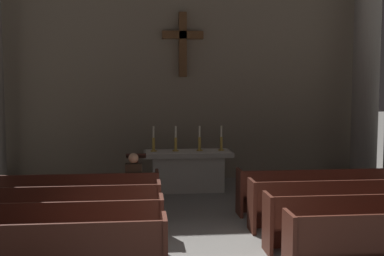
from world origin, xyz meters
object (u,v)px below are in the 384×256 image
candlestick_outer_right (221,143)px  lectern (136,179)px  candlestick_outer_left (154,143)px  pew_right_row_2 (366,221)px  pew_left_row_4 (75,196)px  pew_right_row_3 (338,204)px  column_right_fourth (366,79)px  pew_right_row_4 (317,191)px  pew_left_row_1 (38,256)px  pew_left_row_3 (66,211)px  candlestick_inner_left (176,143)px  altar (188,170)px  pew_left_row_2 (54,230)px  candlestick_inner_right (200,143)px  lone_worshipper (134,184)px

candlestick_outer_right → lectern: candlestick_outer_right is taller
lectern → candlestick_outer_left: bearing=70.9°
pew_right_row_2 → pew_left_row_4: bearing=155.6°
pew_right_row_2 → pew_right_row_3: same height
column_right_fourth → candlestick_outer_left: (-5.81, -0.76, -1.61)m
pew_right_row_4 → candlestick_outer_right: size_ratio=5.27×
pew_left_row_1 → pew_left_row_4: bearing=90.0°
pew_right_row_3 → pew_right_row_4: bearing=90.0°
pew_left_row_3 → pew_right_row_3: same height
pew_left_row_1 → candlestick_inner_left: 6.17m
altar → lectern: 1.74m
pew_left_row_1 → pew_left_row_2: (0.00, 1.11, 0.00)m
altar → candlestick_inner_left: bearing=180.0°
pew_right_row_4 → candlestick_inner_right: 3.31m
pew_left_row_2 → altar: altar is taller
candlestick_outer_left → candlestick_inner_left: (0.55, 0.00, 0.00)m
pew_left_row_4 → pew_right_row_2: size_ratio=1.00×
pew_left_row_2 → lectern: lectern is taller
pew_left_row_2 → candlestick_outer_left: (1.60, 4.63, 0.73)m
pew_left_row_2 → candlestick_inner_left: candlestick_inner_left is taller
pew_left_row_2 → pew_right_row_3: same height
candlestick_outer_right → lectern: bearing=-150.4°
candlestick_inner_left → candlestick_inner_right: same height
altar → lone_worshipper: bearing=-118.7°
pew_right_row_4 → candlestick_inner_right: candlestick_inner_right is taller
pew_right_row_2 → column_right_fourth: size_ratio=0.57×
pew_left_row_2 → pew_right_row_4: (4.90, 2.22, 0.00)m
pew_left_row_4 → candlestick_inner_left: (2.15, 2.41, 0.73)m
lectern → candlestick_inner_right: bearing=37.5°
pew_left_row_3 → candlestick_outer_right: 4.88m
pew_left_row_2 → candlestick_inner_right: candlestick_inner_right is taller
pew_left_row_1 → lectern: (1.18, 4.53, 0.07)m
candlestick_inner_left → candlestick_inner_right: (0.60, 0.00, 0.00)m
pew_right_row_4 → lectern: (-3.71, 1.21, 0.07)m
candlestick_inner_left → lectern: size_ratio=0.54×
pew_left_row_1 → candlestick_outer_left: candlestick_outer_left is taller
pew_left_row_2 → candlestick_outer_left: bearing=70.9°
candlestick_inner_left → candlestick_outer_right: same height
pew_left_row_4 → candlestick_inner_right: bearing=41.2°
pew_right_row_3 → pew_right_row_4: (0.00, 1.11, 0.00)m
column_right_fourth → pew_left_row_1: bearing=-138.8°
pew_left_row_4 → pew_right_row_4: same height
pew_left_row_4 → candlestick_inner_left: bearing=48.2°
pew_left_row_4 → pew_right_row_2: same height
lectern → pew_left_row_1: bearing=-104.6°
pew_right_row_3 → column_right_fourth: size_ratio=0.57×
pew_left_row_2 → candlestick_inner_right: (2.75, 4.63, 0.73)m
pew_left_row_4 → pew_right_row_4: size_ratio=1.00×
candlestick_inner_left → candlestick_inner_right: size_ratio=1.00×
candlestick_inner_left → lone_worshipper: (-1.00, -2.37, -0.51)m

